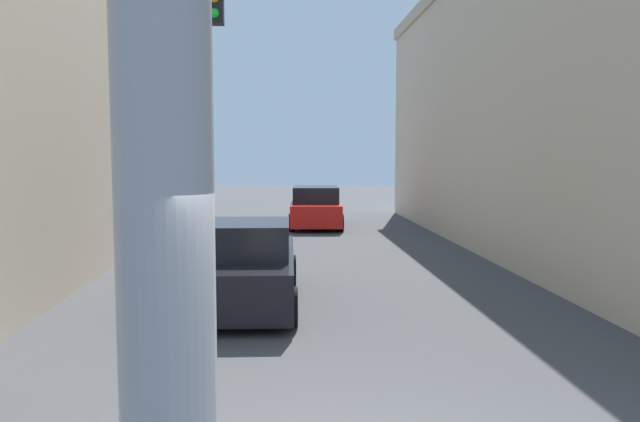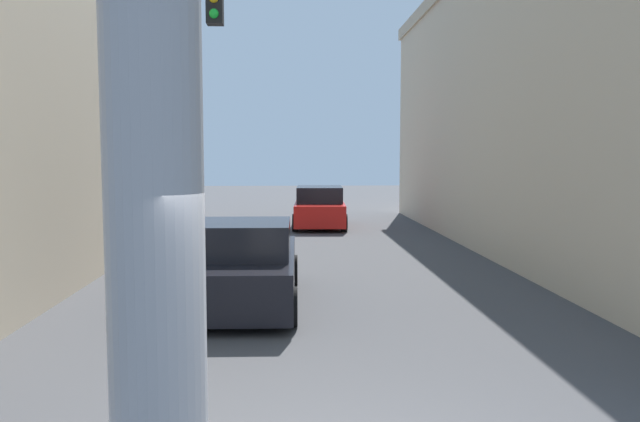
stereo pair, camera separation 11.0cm
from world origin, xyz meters
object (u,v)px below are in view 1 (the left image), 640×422
at_px(car_far, 316,208).
at_px(palm_tree_mid_left, 53,80).
at_px(car_lead, 239,267).
at_px(traffic_light_mast, 45,74).
at_px(palm_tree_far_left, 155,118).
at_px(street_lamp, 612,51).

distance_m(car_far, palm_tree_mid_left, 11.58).
bearing_deg(car_far, palm_tree_mid_left, -127.25).
xyz_separation_m(car_lead, palm_tree_mid_left, (-4.56, 3.77, 3.80)).
relative_size(car_lead, car_far, 1.07).
height_order(traffic_light_mast, car_far, traffic_light_mast).
distance_m(traffic_light_mast, car_far, 15.59).
height_order(car_lead, palm_tree_mid_left, palm_tree_mid_left).
bearing_deg(palm_tree_far_left, palm_tree_mid_left, -94.02).
bearing_deg(palm_tree_far_left, car_far, 0.95).
xyz_separation_m(street_lamp, car_lead, (-6.47, 0.78, -3.82)).
distance_m(street_lamp, car_far, 14.48).
xyz_separation_m(traffic_light_mast, palm_tree_far_left, (-1.34, 14.42, 0.25)).
bearing_deg(car_far, traffic_light_mast, -107.89).
height_order(traffic_light_mast, car_lead, traffic_light_mast).
xyz_separation_m(car_far, palm_tree_far_left, (-6.03, -0.10, 3.42)).
bearing_deg(traffic_light_mast, street_lamp, 7.87).
relative_size(car_far, palm_tree_far_left, 0.62).
distance_m(traffic_light_mast, palm_tree_mid_left, 6.15).
height_order(palm_tree_far_left, palm_tree_mid_left, palm_tree_mid_left).
relative_size(car_far, palm_tree_mid_left, 0.59).
distance_m(street_lamp, palm_tree_mid_left, 11.93).
relative_size(traffic_light_mast, car_lead, 1.19).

